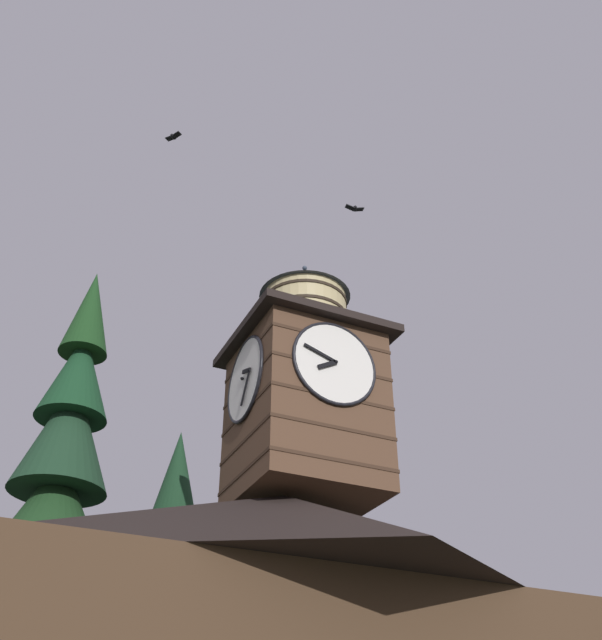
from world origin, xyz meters
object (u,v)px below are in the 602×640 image
object	(u,v)px
clock_tower	(305,390)
flying_bird_low	(355,208)
flying_bird_high	(173,137)
pine_tree_aside	(44,560)

from	to	relation	value
clock_tower	flying_bird_low	xyz separation A→B (m)	(-2.38, -0.57, 8.52)
flying_bird_high	flying_bird_low	world-z (taller)	flying_bird_low
flying_bird_high	flying_bird_low	size ratio (longest dim) A/B	0.69
clock_tower	flying_bird_low	distance (m)	8.86
clock_tower	pine_tree_aside	distance (m)	8.83
flying_bird_low	clock_tower	bearing A→B (deg)	13.36
clock_tower	pine_tree_aside	xyz separation A→B (m)	(6.00, -4.60, -4.57)
pine_tree_aside	flying_bird_low	world-z (taller)	flying_bird_low
clock_tower	flying_bird_low	bearing A→B (deg)	-166.64
pine_tree_aside	flying_bird_high	world-z (taller)	flying_bird_high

